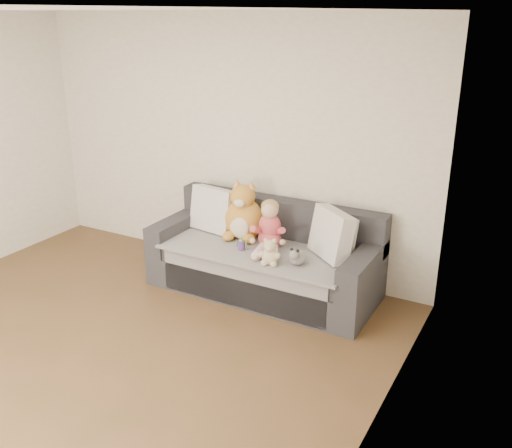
{
  "coord_description": "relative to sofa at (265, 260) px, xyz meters",
  "views": [
    {
      "loc": [
        3.07,
        -2.45,
        2.59
      ],
      "look_at": [
        0.7,
        1.87,
        0.75
      ],
      "focal_mm": 40.0,
      "sensor_mm": 36.0,
      "label": 1
    }
  ],
  "objects": [
    {
      "name": "sippy_cup",
      "position": [
        -0.14,
        -0.22,
        0.23
      ],
      "size": [
        0.11,
        0.07,
        0.12
      ],
      "rotation": [
        0.0,
        0.0,
        0.11
      ],
      "color": "#5F3591",
      "rests_on": "sofa"
    },
    {
      "name": "cushion_left",
      "position": [
        -0.66,
        0.1,
        0.39
      ],
      "size": [
        0.52,
        0.29,
        0.46
      ],
      "rotation": [
        0.0,
        0.0,
        -0.15
      ],
      "color": "silver",
      "rests_on": "sofa"
    },
    {
      "name": "sofa",
      "position": [
        0.0,
        0.0,
        0.0
      ],
      "size": [
        2.2,
        0.94,
        0.85
      ],
      "color": "#2C2C32",
      "rests_on": "ground"
    },
    {
      "name": "toddler",
      "position": [
        0.07,
        -0.06,
        0.36
      ],
      "size": [
        0.35,
        0.49,
        0.48
      ],
      "rotation": [
        0.0,
        0.0,
        0.35
      ],
      "color": "#C7464F",
      "rests_on": "sofa"
    },
    {
      "name": "plush_cow",
      "position": [
        0.46,
        -0.27,
        0.24
      ],
      "size": [
        0.15,
        0.22,
        0.18
      ],
      "rotation": [
        0.0,
        0.0,
        -0.04
      ],
      "color": "white",
      "rests_on": "sofa"
    },
    {
      "name": "plush_cat",
      "position": [
        -0.29,
        0.08,
        0.39
      ],
      "size": [
        0.5,
        0.46,
        0.62
      ],
      "rotation": [
        0.0,
        0.0,
        0.18
      ],
      "color": "#B77828",
      "rests_on": "sofa"
    },
    {
      "name": "cushion_right_front",
      "position": [
        0.66,
        0.04,
        0.39
      ],
      "size": [
        0.52,
        0.47,
        0.46
      ],
      "rotation": [
        0.0,
        0.0,
        -0.65
      ],
      "color": "silver",
      "rests_on": "sofa"
    },
    {
      "name": "room_shell",
      "position": [
        -0.7,
        -1.64,
        0.99
      ],
      "size": [
        5.0,
        5.0,
        5.0
      ],
      "color": "brown",
      "rests_on": "ground"
    },
    {
      "name": "teddy_bear",
      "position": [
        0.25,
        -0.38,
        0.26
      ],
      "size": [
        0.2,
        0.15,
        0.25
      ],
      "rotation": [
        0.0,
        0.0,
        0.25
      ],
      "color": "tan",
      "rests_on": "sofa"
    },
    {
      "name": "cushion_right_back",
      "position": [
        0.65,
        0.13,
        0.35
      ],
      "size": [
        0.45,
        0.31,
        0.39
      ],
      "rotation": [
        0.0,
        0.0,
        -0.34
      ],
      "color": "silver",
      "rests_on": "sofa"
    }
  ]
}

